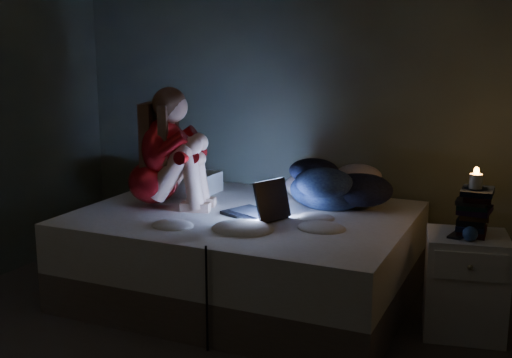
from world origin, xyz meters
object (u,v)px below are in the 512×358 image
Objects in this scene: candle at (476,180)px; phone at (456,235)px; laptop at (254,195)px; woman at (152,147)px; nightstand at (465,284)px; bed at (245,254)px.

candle reaches higher than phone.
candle is at bearing 26.86° from laptop.
laptop is (0.69, 0.05, -0.26)m from woman.
woman reaches higher than candle.
candle reaches higher than laptop.
nightstand is at bearing 25.81° from laptop.
nightstand is (1.35, 0.01, 0.01)m from bed.
phone is (-0.08, -0.07, -0.30)m from candle.
laptop is 2.64× the size of phone.
nightstand is at bearing -124.65° from candle.
bed is 1.32m from phone.
woman is at bearing -175.69° from candle.
phone is at bearing -1.32° from bed.
woman is 1.97m from candle.
woman is (-0.60, -0.11, 0.67)m from bed.
laptop is 1.32m from nightstand.
laptop is at bearing -156.32° from phone.
phone reaches higher than nightstand.
bed is at bearing -3.47° from woman.
bed is at bearing -159.23° from phone.
candle is at bearing 1.49° from bed.
laptop is 1.29m from candle.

